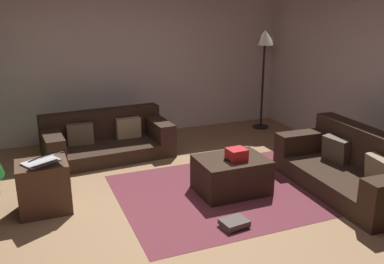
{
  "coord_description": "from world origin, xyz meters",
  "views": [
    {
      "loc": [
        -1.25,
        -3.57,
        2.14
      ],
      "look_at": [
        0.45,
        0.57,
        0.75
      ],
      "focal_mm": 39.22,
      "sensor_mm": 36.0,
      "label": 1
    }
  ],
  "objects_px": {
    "book_stack": "(234,224)",
    "corner_lamp": "(265,45)",
    "gift_box": "(237,154)",
    "laptop": "(44,160)",
    "couch_left": "(106,139)",
    "couch_right": "(354,169)",
    "tv_remote": "(231,161)",
    "ottoman": "(231,175)",
    "side_table": "(44,187)"
  },
  "relations": [
    {
      "from": "laptop",
      "to": "tv_remote",
      "type": "bearing_deg",
      "value": -10.64
    },
    {
      "from": "gift_box",
      "to": "book_stack",
      "type": "height_order",
      "value": "gift_box"
    },
    {
      "from": "couch_right",
      "to": "tv_remote",
      "type": "height_order",
      "value": "couch_right"
    },
    {
      "from": "corner_lamp",
      "to": "book_stack",
      "type": "bearing_deg",
      "value": -125.33
    },
    {
      "from": "corner_lamp",
      "to": "couch_left",
      "type": "bearing_deg",
      "value": -173.07
    },
    {
      "from": "gift_box",
      "to": "tv_remote",
      "type": "relative_size",
      "value": 1.28
    },
    {
      "from": "couch_left",
      "to": "laptop",
      "type": "distance_m",
      "value": 1.82
    },
    {
      "from": "ottoman",
      "to": "book_stack",
      "type": "distance_m",
      "value": 0.85
    },
    {
      "from": "couch_right",
      "to": "side_table",
      "type": "relative_size",
      "value": 3.41
    },
    {
      "from": "ottoman",
      "to": "tv_remote",
      "type": "bearing_deg",
      "value": -124.48
    },
    {
      "from": "ottoman",
      "to": "tv_remote",
      "type": "xyz_separation_m",
      "value": [
        -0.06,
        -0.09,
        0.22
      ]
    },
    {
      "from": "corner_lamp",
      "to": "tv_remote",
      "type": "bearing_deg",
      "value": -128.31
    },
    {
      "from": "tv_remote",
      "to": "couch_right",
      "type": "bearing_deg",
      "value": -39.63
    },
    {
      "from": "couch_right",
      "to": "corner_lamp",
      "type": "relative_size",
      "value": 1.09
    },
    {
      "from": "couch_left",
      "to": "ottoman",
      "type": "height_order",
      "value": "couch_left"
    },
    {
      "from": "book_stack",
      "to": "ottoman",
      "type": "bearing_deg",
      "value": 65.02
    },
    {
      "from": "book_stack",
      "to": "corner_lamp",
      "type": "height_order",
      "value": "corner_lamp"
    },
    {
      "from": "couch_left",
      "to": "side_table",
      "type": "height_order",
      "value": "couch_left"
    },
    {
      "from": "gift_box",
      "to": "tv_remote",
      "type": "distance_m",
      "value": 0.1
    },
    {
      "from": "ottoman",
      "to": "gift_box",
      "type": "height_order",
      "value": "gift_box"
    },
    {
      "from": "laptop",
      "to": "ottoman",
      "type": "bearing_deg",
      "value": -7.83
    },
    {
      "from": "gift_box",
      "to": "corner_lamp",
      "type": "distance_m",
      "value": 2.94
    },
    {
      "from": "tv_remote",
      "to": "laptop",
      "type": "height_order",
      "value": "laptop"
    },
    {
      "from": "couch_left",
      "to": "gift_box",
      "type": "bearing_deg",
      "value": 117.64
    },
    {
      "from": "tv_remote",
      "to": "book_stack",
      "type": "relative_size",
      "value": 0.51
    },
    {
      "from": "ottoman",
      "to": "laptop",
      "type": "relative_size",
      "value": 1.59
    },
    {
      "from": "couch_left",
      "to": "couch_right",
      "type": "relative_size",
      "value": 0.98
    },
    {
      "from": "couch_left",
      "to": "gift_box",
      "type": "distance_m",
      "value": 2.2
    },
    {
      "from": "book_stack",
      "to": "corner_lamp",
      "type": "relative_size",
      "value": 0.19
    },
    {
      "from": "tv_remote",
      "to": "gift_box",
      "type": "bearing_deg",
      "value": -10.16
    },
    {
      "from": "tv_remote",
      "to": "book_stack",
      "type": "distance_m",
      "value": 0.82
    },
    {
      "from": "couch_right",
      "to": "laptop",
      "type": "relative_size",
      "value": 3.7
    },
    {
      "from": "couch_right",
      "to": "couch_left",
      "type": "bearing_deg",
      "value": 48.97
    },
    {
      "from": "side_table",
      "to": "tv_remote",
      "type": "bearing_deg",
      "value": -11.98
    },
    {
      "from": "tv_remote",
      "to": "laptop",
      "type": "xyz_separation_m",
      "value": [
        -1.97,
        0.37,
        0.17
      ]
    },
    {
      "from": "tv_remote",
      "to": "corner_lamp",
      "type": "xyz_separation_m",
      "value": [
        1.77,
        2.24,
        1.02
      ]
    },
    {
      "from": "couch_right",
      "to": "corner_lamp",
      "type": "distance_m",
      "value": 2.92
    },
    {
      "from": "book_stack",
      "to": "corner_lamp",
      "type": "bearing_deg",
      "value": 54.67
    },
    {
      "from": "tv_remote",
      "to": "book_stack",
      "type": "height_order",
      "value": "tv_remote"
    },
    {
      "from": "couch_left",
      "to": "book_stack",
      "type": "height_order",
      "value": "couch_left"
    },
    {
      "from": "book_stack",
      "to": "corner_lamp",
      "type": "distance_m",
      "value": 3.82
    },
    {
      "from": "couch_left",
      "to": "ottoman",
      "type": "distance_m",
      "value": 2.12
    },
    {
      "from": "tv_remote",
      "to": "corner_lamp",
      "type": "height_order",
      "value": "corner_lamp"
    },
    {
      "from": "ottoman",
      "to": "tv_remote",
      "type": "height_order",
      "value": "tv_remote"
    },
    {
      "from": "side_table",
      "to": "book_stack",
      "type": "relative_size",
      "value": 1.72
    },
    {
      "from": "couch_right",
      "to": "side_table",
      "type": "xyz_separation_m",
      "value": [
        -3.41,
        0.84,
        0.0
      ]
    },
    {
      "from": "couch_left",
      "to": "tv_remote",
      "type": "height_order",
      "value": "couch_left"
    },
    {
      "from": "corner_lamp",
      "to": "side_table",
      "type": "bearing_deg",
      "value": -154.27
    },
    {
      "from": "couch_right",
      "to": "tv_remote",
      "type": "bearing_deg",
      "value": 75.83
    },
    {
      "from": "gift_box",
      "to": "laptop",
      "type": "distance_m",
      "value": 2.08
    }
  ]
}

